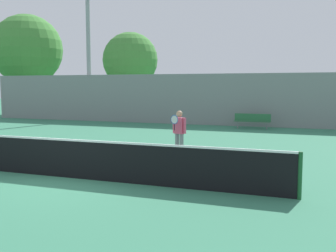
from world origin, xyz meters
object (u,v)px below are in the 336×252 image
object	(u,v)px
tree_green_broad	(130,60)
light_pole_far_right	(88,47)
tree_green_tall	(27,50)
tennis_net	(70,158)
tennis_player	(179,131)
bench_courtside_near	(252,120)

from	to	relation	value
tree_green_broad	light_pole_far_right	bearing A→B (deg)	-101.74
light_pole_far_right	tree_green_tall	size ratio (longest dim) A/B	1.07
tennis_net	tennis_player	distance (m)	4.33
bench_courtside_near	tree_green_tall	size ratio (longest dim) A/B	0.24
tree_green_tall	light_pole_far_right	bearing A→B (deg)	-21.94
tennis_net	tree_green_broad	bearing A→B (deg)	111.34
bench_courtside_near	tennis_player	bearing A→B (deg)	-96.38
tree_green_tall	tennis_player	bearing A→B (deg)	-38.66
tennis_net	tree_green_tall	xyz separation A→B (m)	(-16.82, 18.78, 4.91)
light_pole_far_right	tennis_player	bearing A→B (deg)	-47.62
tennis_net	tennis_player	world-z (taller)	tennis_player
tree_green_tall	tree_green_broad	distance (m)	9.07
tennis_net	tennis_player	size ratio (longest dim) A/B	7.31
tennis_player	light_pole_far_right	xyz separation A→B (m)	(-10.61, 11.63, 4.25)
tree_green_broad	tennis_net	bearing A→B (deg)	-68.66
tennis_net	tree_green_tall	distance (m)	25.68
tennis_net	bench_courtside_near	distance (m)	14.05
tennis_player	tree_green_broad	world-z (taller)	tree_green_broad
tennis_net	bench_courtside_near	bearing A→B (deg)	78.51
tennis_player	tree_green_tall	xyz separation A→B (m)	(-18.52, 14.82, 4.55)
bench_courtside_near	tree_green_broad	size ratio (longest dim) A/B	0.30
tennis_player	light_pole_far_right	bearing A→B (deg)	150.70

